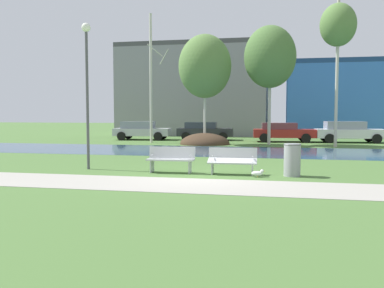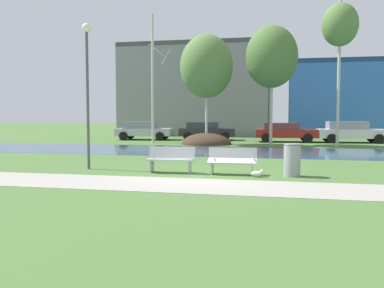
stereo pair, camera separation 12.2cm
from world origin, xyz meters
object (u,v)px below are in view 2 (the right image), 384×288
(trash_bin, at_px, (292,160))
(streetlamp, at_px, (87,72))
(bench_left, at_px, (171,159))
(parked_sedan_second_dark, at_px, (206,130))
(parked_wagon_fourth_white, at_px, (351,131))
(parked_van_nearest_silver, at_px, (143,130))
(parked_hatch_third_red, at_px, (285,132))
(seagull, at_px, (257,173))
(bench_right, at_px, (232,160))

(trash_bin, distance_m, streetlamp, 7.73)
(bench_left, distance_m, parked_sedan_second_dark, 17.67)
(bench_left, relative_size, parked_wagon_fourth_white, 0.34)
(parked_sedan_second_dark, bearing_deg, parked_van_nearest_silver, -171.53)
(parked_hatch_third_red, bearing_deg, streetlamp, -112.89)
(seagull, relative_size, parked_sedan_second_dark, 0.10)
(bench_right, height_order, parked_hatch_third_red, parked_hatch_third_red)
(bench_left, height_order, parked_sedan_second_dark, parked_sedan_second_dark)
(bench_right, xyz_separation_m, streetlamp, (-5.23, 0.26, 3.01))
(parked_van_nearest_silver, relative_size, parked_wagon_fourth_white, 0.92)
(trash_bin, xyz_separation_m, seagull, (-1.06, -0.48, -0.41))
(bench_left, bearing_deg, parked_hatch_third_red, 77.25)
(bench_left, distance_m, streetlamp, 4.36)
(streetlamp, xyz_separation_m, parked_wagon_fourth_white, (11.33, 16.60, -2.71))
(streetlamp, xyz_separation_m, parked_van_nearest_silver, (-3.57, 16.59, -2.74))
(streetlamp, xyz_separation_m, parked_sedan_second_dark, (1.15, 17.29, -2.75))
(parked_van_nearest_silver, bearing_deg, parked_wagon_fourth_white, 0.06)
(bench_left, bearing_deg, parked_wagon_fourth_white, 64.12)
(parked_hatch_third_red, bearing_deg, bench_left, -102.75)
(trash_bin, relative_size, parked_van_nearest_silver, 0.24)
(parked_van_nearest_silver, xyz_separation_m, parked_hatch_third_red, (10.48, -0.22, -0.02))
(seagull, bearing_deg, parked_van_nearest_silver, 119.10)
(bench_right, height_order, trash_bin, trash_bin)
(parked_sedan_second_dark, bearing_deg, seagull, -74.72)
(parked_sedan_second_dark, bearing_deg, parked_wagon_fourth_white, -3.87)
(bench_right, bearing_deg, parked_hatch_third_red, 84.24)
(parked_van_nearest_silver, bearing_deg, parked_hatch_third_red, -1.23)
(seagull, height_order, parked_wagon_fourth_white, parked_wagon_fourth_white)
(trash_bin, height_order, seagull, trash_bin)
(parked_van_nearest_silver, xyz_separation_m, parked_wagon_fourth_white, (14.90, 0.02, 0.03))
(parked_wagon_fourth_white, bearing_deg, parked_van_nearest_silver, -179.94)
(parked_wagon_fourth_white, bearing_deg, bench_right, -109.87)
(trash_bin, relative_size, parked_sedan_second_dark, 0.25)
(bench_right, xyz_separation_m, parked_wagon_fourth_white, (6.09, 16.86, 0.30))
(bench_right, xyz_separation_m, parked_sedan_second_dark, (-4.08, 17.55, 0.25))
(bench_right, xyz_separation_m, parked_hatch_third_red, (1.68, 16.62, 0.25))
(bench_right, relative_size, parked_sedan_second_dark, 0.38)
(parked_wagon_fourth_white, bearing_deg, trash_bin, -103.90)
(trash_bin, relative_size, parked_wagon_fourth_white, 0.22)
(streetlamp, bearing_deg, bench_left, -4.75)
(bench_right, distance_m, parked_hatch_third_red, 16.71)
(parked_sedan_second_dark, height_order, parked_hatch_third_red, parked_sedan_second_dark)
(seagull, relative_size, parked_hatch_third_red, 0.10)
(seagull, bearing_deg, trash_bin, 24.16)
(streetlamp, bearing_deg, bench_right, -2.86)
(parked_sedan_second_dark, height_order, parked_wagon_fourth_white, parked_wagon_fourth_white)
(bench_left, xyz_separation_m, parked_wagon_fourth_white, (8.18, 16.86, 0.30))
(trash_bin, xyz_separation_m, streetlamp, (-7.15, 0.28, 2.94))
(bench_left, relative_size, streetlamp, 0.31)
(streetlamp, height_order, parked_wagon_fourth_white, streetlamp)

